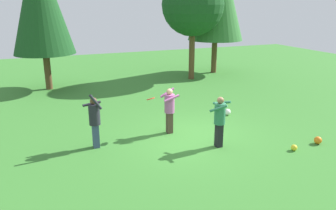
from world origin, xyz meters
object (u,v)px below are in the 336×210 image
(frisbee, at_px, (151,99))
(person_bystander, at_px, (220,118))
(tree_right, at_px, (193,5))
(ball_white, at_px, (227,112))
(ball_yellow, at_px, (294,148))
(person_catcher, at_px, (169,107))
(person_thrower, at_px, (95,118))
(ball_orange, at_px, (318,140))

(frisbee, bearing_deg, person_bystander, -44.83)
(frisbee, distance_m, tree_right, 9.38)
(frisbee, distance_m, ball_white, 3.80)
(ball_yellow, bearing_deg, ball_white, 91.47)
(ball_white, height_order, ball_yellow, ball_white)
(person_bystander, distance_m, tree_right, 10.14)
(person_catcher, bearing_deg, tree_right, -120.85)
(person_thrower, xyz_separation_m, ball_yellow, (5.51, -2.51, -0.86))
(person_thrower, relative_size, person_bystander, 1.10)
(ball_orange, relative_size, ball_yellow, 1.27)
(person_thrower, distance_m, ball_yellow, 6.11)
(ball_orange, bearing_deg, ball_yellow, -173.86)
(person_thrower, height_order, person_catcher, person_thrower)
(tree_right, bearing_deg, ball_yellow, -98.21)
(ball_white, height_order, tree_right, tree_right)
(ball_white, relative_size, tree_right, 0.04)
(frisbee, xyz_separation_m, ball_yellow, (3.61, -2.77, -1.19))
(person_thrower, bearing_deg, ball_orange, -27.92)
(person_catcher, height_order, frisbee, person_catcher)
(person_bystander, distance_m, ball_white, 3.22)
(tree_right, bearing_deg, ball_white, -103.46)
(frisbee, relative_size, ball_yellow, 1.89)
(person_catcher, bearing_deg, person_thrower, 5.91)
(frisbee, bearing_deg, tree_right, 55.35)
(person_catcher, distance_m, ball_yellow, 4.13)
(ball_white, bearing_deg, ball_orange, -71.84)
(ball_white, bearing_deg, person_catcher, -163.35)
(person_catcher, height_order, ball_orange, person_catcher)
(frisbee, bearing_deg, ball_white, 13.61)
(person_catcher, distance_m, frisbee, 0.76)
(ball_white, xyz_separation_m, tree_right, (1.55, 6.49, 4.04))
(person_thrower, height_order, ball_yellow, person_thrower)
(person_bystander, height_order, ball_white, person_bystander)
(person_thrower, distance_m, ball_white, 5.59)
(person_catcher, height_order, person_bystander, person_bystander)
(person_bystander, xyz_separation_m, ball_yellow, (1.97, -1.14, -0.85))
(person_bystander, bearing_deg, person_thrower, 23.58)
(ball_yellow, bearing_deg, person_catcher, 136.75)
(person_bystander, relative_size, tree_right, 0.27)
(person_thrower, height_order, person_bystander, person_thrower)
(ball_orange, bearing_deg, person_thrower, 159.93)
(ball_white, bearing_deg, person_thrower, -168.38)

